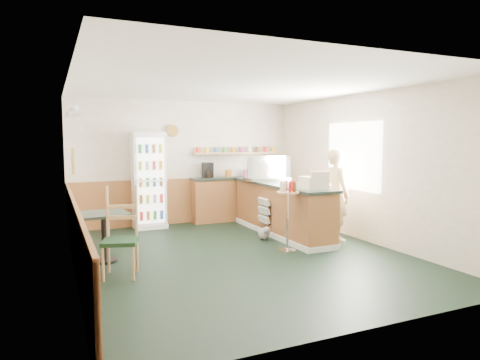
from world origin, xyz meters
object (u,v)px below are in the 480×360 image
cafe_table (104,227)px  cafe_chair (119,229)px  display_case (267,169)px  cash_register (314,183)px  shopkeeper (337,195)px  drinks_fridge (149,180)px  condiment_stand (288,205)px

cafe_table → cafe_chair: bearing=-80.4°
display_case → cafe_chair: 3.85m
cash_register → shopkeeper: (0.70, 0.29, -0.27)m
drinks_fridge → cafe_table: drinks_fridge is taller
drinks_fridge → condiment_stand: 3.32m
cash_register → shopkeeper: size_ratio=0.24×
cafe_table → cafe_chair: cafe_chair is taller
shopkeeper → condiment_stand: 1.27m
cash_register → condiment_stand: size_ratio=0.34×
shopkeeper → cafe_chair: 4.01m
display_case → shopkeeper: size_ratio=0.52×
drinks_fridge → cafe_table: bearing=-117.3°
cash_register → cafe_table: cash_register is taller
drinks_fridge → condiment_stand: bearing=-59.0°
display_case → cafe_chair: display_case is taller
shopkeeper → cafe_chair: (-3.98, -0.47, -0.21)m
cash_register → shopkeeper: bearing=27.1°
cafe_table → cafe_chair: 0.74m
display_case → cafe_chair: size_ratio=0.73×
display_case → shopkeeper: 1.66m
drinks_fridge → condiment_stand: size_ratio=1.73×
drinks_fridge → cafe_chair: drinks_fridge is taller
cafe_chair → shopkeeper: bearing=24.1°
cafe_table → shopkeeper: bearing=-3.6°
display_case → cafe_chair: (-3.28, -1.92, -0.62)m
drinks_fridge → display_case: 2.49m
condiment_stand → cafe_table: bearing=168.7°
cash_register → cafe_chair: (-3.28, -0.18, -0.48)m
display_case → condiment_stand: size_ratio=0.76×
condiment_stand → cafe_chair: (-2.75, -0.15, -0.14)m
drinks_fridge → cafe_chair: size_ratio=1.65×
cash_register → cafe_table: (-3.40, 0.55, -0.59)m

